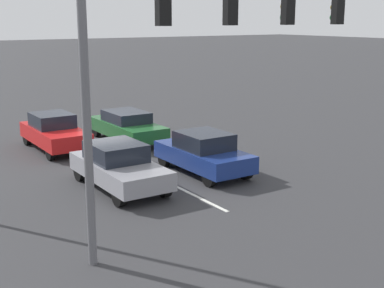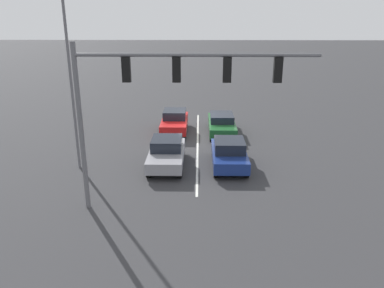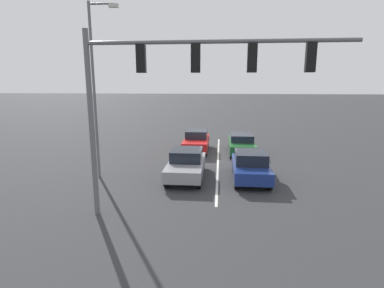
% 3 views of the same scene
% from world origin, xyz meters
% --- Properties ---
extents(ground_plane, '(240.00, 240.00, 0.00)m').
position_xyz_m(ground_plane, '(0.00, 0.00, 0.00)').
color(ground_plane, '#333335').
extents(lane_stripe_left_divider, '(0.12, 15.13, 0.01)m').
position_xyz_m(lane_stripe_left_divider, '(0.00, 1.57, 0.01)').
color(lane_stripe_left_divider, silver).
rests_on(lane_stripe_left_divider, ground_plane).
extents(car_gray_midlane_front, '(1.83, 4.30, 1.51)m').
position_xyz_m(car_gray_midlane_front, '(1.66, 5.32, 0.77)').
color(car_gray_midlane_front, gray).
rests_on(car_gray_midlane_front, ground_plane).
extents(car_navy_leftlane_front, '(1.81, 4.13, 1.51)m').
position_xyz_m(car_navy_leftlane_front, '(-1.72, 5.36, 0.76)').
color(car_navy_leftlane_front, navy).
rests_on(car_navy_leftlane_front, ground_plane).
extents(car_darkgreen_leftlane_second, '(1.78, 4.69, 1.41)m').
position_xyz_m(car_darkgreen_leftlane_second, '(-1.65, -0.73, 0.73)').
color(car_darkgreen_leftlane_second, '#1E5928').
rests_on(car_darkgreen_leftlane_second, ground_plane).
extents(car_red_midlane_second, '(1.76, 4.31, 1.55)m').
position_xyz_m(car_red_midlane_second, '(1.64, -1.06, 0.79)').
color(car_red_midlane_second, red).
rests_on(car_red_midlane_second, ground_plane).
extents(traffic_signal_gantry, '(9.34, 0.37, 6.88)m').
position_xyz_m(traffic_signal_gantry, '(1.49, 10.11, 5.15)').
color(traffic_signal_gantry, slate).
rests_on(traffic_signal_gantry, ground_plane).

